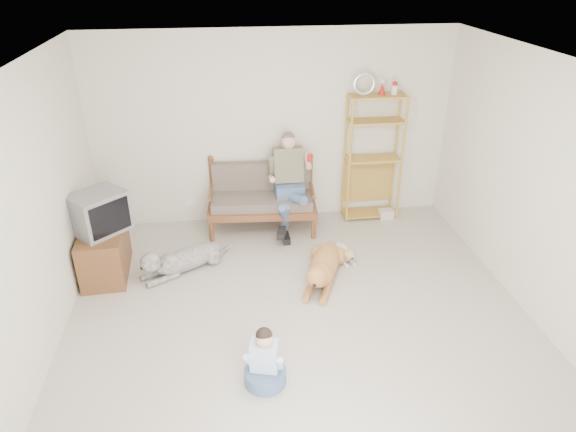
{
  "coord_description": "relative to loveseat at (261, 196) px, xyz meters",
  "views": [
    {
      "loc": [
        -0.72,
        -4.1,
        3.57
      ],
      "look_at": [
        -0.03,
        1.0,
        0.89
      ],
      "focal_mm": 32.0,
      "sensor_mm": 36.0,
      "label": 1
    }
  ],
  "objects": [
    {
      "name": "floor",
      "position": [
        0.22,
        -2.42,
        -0.49
      ],
      "size": [
        5.5,
        5.5,
        0.0
      ],
      "primitive_type": "plane",
      "color": "beige",
      "rests_on": "ground"
    },
    {
      "name": "ceiling",
      "position": [
        0.22,
        -2.42,
        2.21
      ],
      "size": [
        5.5,
        5.5,
        0.0
      ],
      "primitive_type": "plane",
      "rotation": [
        3.14,
        0.0,
        0.0
      ],
      "color": "white",
      "rests_on": "ground"
    },
    {
      "name": "wall_back",
      "position": [
        0.22,
        0.33,
        0.86
      ],
      "size": [
        5.0,
        0.0,
        5.0
      ],
      "primitive_type": "plane",
      "rotation": [
        1.57,
        0.0,
        0.0
      ],
      "color": "beige",
      "rests_on": "ground"
    },
    {
      "name": "wall_left",
      "position": [
        -2.28,
        -2.42,
        0.86
      ],
      "size": [
        0.0,
        5.5,
        5.5
      ],
      "primitive_type": "plane",
      "rotation": [
        1.57,
        0.0,
        1.57
      ],
      "color": "beige",
      "rests_on": "ground"
    },
    {
      "name": "wall_right",
      "position": [
        2.72,
        -2.42,
        0.86
      ],
      "size": [
        0.0,
        5.5,
        5.5
      ],
      "primitive_type": "plane",
      "rotation": [
        1.57,
        0.0,
        -1.57
      ],
      "color": "beige",
      "rests_on": "ground"
    },
    {
      "name": "loveseat",
      "position": [
        0.0,
        0.0,
        0.0
      ],
      "size": [
        1.55,
        0.81,
        0.95
      ],
      "rotation": [
        0.0,
        0.0,
        -0.07
      ],
      "color": "brown",
      "rests_on": "ground"
    },
    {
      "name": "man",
      "position": [
        0.36,
        -0.2,
        0.16
      ],
      "size": [
        0.53,
        0.76,
        1.23
      ],
      "color": "#536698",
      "rests_on": "loveseat"
    },
    {
      "name": "etagere",
      "position": [
        1.62,
        0.13,
        0.46
      ],
      "size": [
        0.82,
        0.36,
        2.14
      ],
      "color": "#B58B38",
      "rests_on": "ground"
    },
    {
      "name": "book_stack",
      "position": [
        1.86,
        0.03,
        -0.42
      ],
      "size": [
        0.21,
        0.15,
        0.13
      ],
      "primitive_type": "cube",
      "rotation": [
        0.0,
        0.0,
        0.03
      ],
      "color": "white",
      "rests_on": "ground"
    },
    {
      "name": "tv_stand",
      "position": [
        -2.01,
        -0.94,
        -0.19
      ],
      "size": [
        0.54,
        0.92,
        0.6
      ],
      "rotation": [
        0.0,
        0.0,
        0.05
      ],
      "color": "brown",
      "rests_on": "ground"
    },
    {
      "name": "crt_tv",
      "position": [
        -1.98,
        -0.94,
        0.36
      ],
      "size": [
        0.75,
        0.74,
        0.49
      ],
      "rotation": [
        0.0,
        0.0,
        -0.83
      ],
      "color": "slate",
      "rests_on": "tv_stand"
    },
    {
      "name": "wall_outlet",
      "position": [
        -1.03,
        0.32,
        -0.19
      ],
      "size": [
        0.12,
        0.02,
        0.08
      ],
      "primitive_type": "cube",
      "color": "white",
      "rests_on": "ground"
    },
    {
      "name": "golden_retriever",
      "position": [
        0.61,
        -1.42,
        -0.32
      ],
      "size": [
        0.67,
        1.32,
        0.42
      ],
      "rotation": [
        0.0,
        0.0,
        -0.38
      ],
      "color": "#C97D46",
      "rests_on": "ground"
    },
    {
      "name": "shaggy_dog",
      "position": [
        -1.1,
        -1.01,
        -0.33
      ],
      "size": [
        1.16,
        0.79,
        0.4
      ],
      "rotation": [
        0.0,
        0.0,
        -1.04
      ],
      "color": "silver",
      "rests_on": "ground"
    },
    {
      "name": "terrier",
      "position": [
        0.97,
        -1.02,
        -0.39
      ],
      "size": [
        0.26,
        0.6,
        0.23
      ],
      "rotation": [
        0.0,
        0.0,
        0.21
      ],
      "color": "silver",
      "rests_on": "ground"
    },
    {
      "name": "child",
      "position": [
        -0.24,
        -3.0,
        -0.26
      ],
      "size": [
        0.39,
        0.39,
        0.62
      ],
      "rotation": [
        0.0,
        0.0,
        -0.27
      ],
      "color": "#536698",
      "rests_on": "ground"
    }
  ]
}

